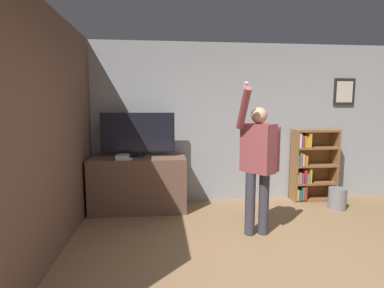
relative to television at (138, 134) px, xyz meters
name	(u,v)px	position (x,y,z in m)	size (l,w,h in m)	color
wall_back	(232,123)	(1.58, 0.32, 0.14)	(6.71, 0.09, 2.70)	#9EA3A8
wall_side_brick	(61,131)	(-0.81, -1.08, 0.14)	(0.06, 4.35, 2.70)	brown
tv_ledge	(139,184)	(0.00, -0.08, -0.79)	(1.48, 0.60, 0.85)	brown
television	(138,134)	(0.00, 0.00, 0.00)	(1.15, 0.22, 0.69)	black
game_console	(123,157)	(-0.21, -0.24, -0.32)	(0.19, 0.22, 0.07)	silver
remote_loose	(130,159)	(-0.10, -0.30, -0.35)	(0.07, 0.14, 0.02)	white
bookshelf	(310,166)	(2.94, 0.14, -0.60)	(0.77, 0.28, 1.24)	brown
person	(258,159)	(1.57, -1.16, -0.23)	(0.55, 0.54, 1.93)	#383842
waste_bin	(337,198)	(3.17, -0.36, -1.04)	(0.28, 0.28, 0.34)	gray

